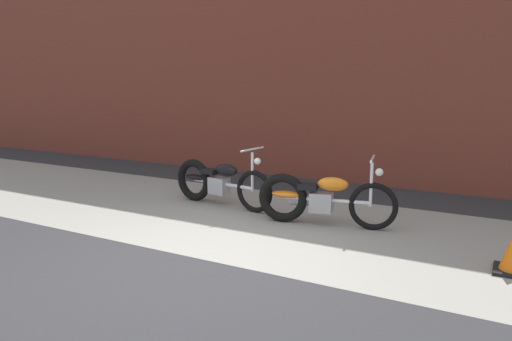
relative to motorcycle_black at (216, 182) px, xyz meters
name	(u,v)px	position (x,y,z in m)	size (l,w,h in m)	color
ground_plane	(201,259)	(1.23, -2.20, -0.40)	(80.00, 80.00, 0.00)	#2D2D30
sidewalk_slab	(269,221)	(1.23, -0.45, -0.40)	(36.00, 3.50, 0.01)	gray
brick_building_wall	(347,51)	(1.23, 3.00, 2.25)	(36.00, 0.50, 5.30)	brown
motorcycle_black	(216,182)	(0.00, 0.00, 0.00)	(2.00, 0.62, 1.03)	black
motorcycle_orange	(316,198)	(1.90, -0.26, 0.00)	(1.99, 0.66, 1.03)	black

